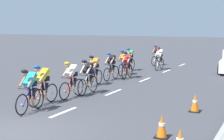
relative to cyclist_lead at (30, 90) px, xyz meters
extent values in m
plane|color=#424247|center=(1.07, -2.13, -0.79)|extent=(160.00, 160.00, 0.00)
cube|color=white|center=(1.07, 0.45, -0.78)|extent=(0.14, 1.60, 0.01)
cube|color=white|center=(1.07, 4.45, -0.78)|extent=(0.14, 1.60, 0.01)
cube|color=white|center=(1.07, 8.45, -0.78)|extent=(0.14, 1.60, 0.01)
cube|color=white|center=(1.07, 12.45, -0.78)|extent=(0.14, 1.60, 0.01)
cube|color=white|center=(1.07, 16.45, -0.78)|extent=(0.14, 1.60, 0.01)
torus|color=black|center=(0.05, -0.48, -0.42)|extent=(0.11, 0.72, 0.72)
cylinder|color=#99999E|center=(0.05, -0.48, -0.42)|extent=(0.07, 0.07, 0.06)
torus|color=black|center=(-0.05, 0.52, -0.42)|extent=(0.11, 0.72, 0.72)
cylinder|color=#99999E|center=(-0.05, 0.52, -0.42)|extent=(0.07, 0.07, 0.06)
cylinder|color=#1E1E99|center=(0.00, -0.03, 0.11)|extent=(0.09, 0.55, 0.04)
cylinder|color=#1E1E99|center=(0.02, -0.20, -0.21)|extent=(0.09, 0.48, 0.63)
cylinder|color=#1E1E99|center=(-0.02, 0.17, -0.19)|extent=(0.04, 0.04, 0.65)
cylinder|color=black|center=(0.04, -0.38, 0.09)|extent=(0.42, 0.07, 0.03)
cube|color=black|center=(-0.02, 0.17, 0.15)|extent=(0.12, 0.23, 0.05)
cube|color=#19B2B7|center=(0.00, 0.05, 0.35)|extent=(0.33, 0.56, 0.47)
cube|color=black|center=(-0.02, 0.16, 0.19)|extent=(0.30, 0.23, 0.18)
cylinder|color=black|center=(0.08, 0.12, -0.15)|extent=(0.13, 0.23, 0.40)
cylinder|color=#9E7051|center=(0.09, 0.04, -0.41)|extent=(0.10, 0.16, 0.36)
cylinder|color=black|center=(-0.10, 0.10, -0.15)|extent=(0.13, 0.18, 0.40)
cylinder|color=#9E7051|center=(-0.09, 0.02, -0.41)|extent=(0.10, 0.13, 0.36)
cylinder|color=#9E7051|center=(0.18, -0.15, 0.30)|extent=(0.11, 0.41, 0.35)
cylinder|color=#9E7051|center=(-0.14, -0.18, 0.30)|extent=(0.11, 0.41, 0.35)
sphere|color=#9E7051|center=(0.02, -0.25, 0.59)|extent=(0.19, 0.19, 0.19)
ellipsoid|color=black|center=(0.03, -0.26, 0.66)|extent=(0.26, 0.33, 0.24)
torus|color=black|center=(-0.33, 0.64, -0.42)|extent=(0.09, 0.73, 0.72)
cylinder|color=#99999E|center=(-0.33, 0.64, -0.42)|extent=(0.06, 0.06, 0.06)
torus|color=black|center=(-0.27, 1.64, -0.42)|extent=(0.09, 0.73, 0.72)
cylinder|color=#99999E|center=(-0.27, 1.64, -0.42)|extent=(0.06, 0.06, 0.06)
cylinder|color=#B21919|center=(-0.31, 1.09, 0.11)|extent=(0.07, 0.55, 0.04)
cylinder|color=#B21919|center=(-0.32, 0.91, -0.21)|extent=(0.07, 0.48, 0.63)
cylinder|color=#B21919|center=(-0.29, 1.29, -0.19)|extent=(0.04, 0.04, 0.65)
cylinder|color=black|center=(-0.33, 0.74, 0.09)|extent=(0.42, 0.05, 0.03)
cube|color=black|center=(-0.29, 1.29, 0.15)|extent=(0.11, 0.23, 0.05)
cube|color=yellow|center=(-0.30, 1.16, 0.35)|extent=(0.31, 0.56, 0.47)
cube|color=black|center=(-0.29, 1.28, 0.19)|extent=(0.29, 0.22, 0.18)
cylinder|color=black|center=(-0.21, 1.22, -0.15)|extent=(0.12, 0.23, 0.40)
cylinder|color=tan|center=(-0.21, 1.14, -0.41)|extent=(0.10, 0.16, 0.36)
cylinder|color=black|center=(-0.39, 1.23, -0.15)|extent=(0.12, 0.18, 0.40)
cylinder|color=tan|center=(-0.39, 1.15, -0.41)|extent=(0.10, 0.13, 0.36)
cylinder|color=tan|center=(-0.15, 0.94, 0.30)|extent=(0.10, 0.41, 0.35)
cylinder|color=tan|center=(-0.47, 0.96, 0.30)|extent=(0.10, 0.41, 0.35)
sphere|color=tan|center=(-0.32, 0.86, 0.59)|extent=(0.19, 0.19, 0.19)
ellipsoid|color=blue|center=(-0.32, 0.85, 0.66)|extent=(0.25, 0.33, 0.24)
torus|color=black|center=(-0.01, 2.15, -0.42)|extent=(0.08, 0.73, 0.72)
cylinder|color=#99999E|center=(-0.01, 2.15, -0.42)|extent=(0.06, 0.06, 0.06)
torus|color=black|center=(0.04, 3.15, -0.42)|extent=(0.08, 0.73, 0.72)
cylinder|color=#99999E|center=(0.04, 3.15, -0.42)|extent=(0.06, 0.06, 0.06)
cylinder|color=#B21919|center=(0.01, 2.60, 0.11)|extent=(0.06, 0.55, 0.04)
cylinder|color=#B21919|center=(0.01, 2.42, -0.21)|extent=(0.06, 0.48, 0.63)
cylinder|color=#B21919|center=(0.02, 2.80, -0.19)|extent=(0.04, 0.04, 0.65)
cylinder|color=black|center=(0.00, 2.25, 0.09)|extent=(0.42, 0.05, 0.03)
cube|color=black|center=(0.02, 2.80, 0.15)|extent=(0.11, 0.22, 0.05)
cube|color=white|center=(0.02, 2.67, 0.35)|extent=(0.31, 0.56, 0.46)
cube|color=black|center=(0.02, 2.79, 0.19)|extent=(0.29, 0.21, 0.18)
cylinder|color=black|center=(0.11, 2.74, -0.15)|extent=(0.12, 0.23, 0.40)
cylinder|color=tan|center=(0.11, 2.66, -0.41)|extent=(0.10, 0.16, 0.36)
cylinder|color=black|center=(-0.07, 2.74, -0.15)|extent=(0.12, 0.17, 0.40)
cylinder|color=tan|center=(-0.07, 2.66, -0.41)|extent=(0.10, 0.13, 0.36)
cylinder|color=tan|center=(0.17, 2.45, 0.30)|extent=(0.10, 0.40, 0.35)
cylinder|color=tan|center=(-0.15, 2.47, 0.30)|extent=(0.10, 0.40, 0.35)
sphere|color=tan|center=(0.00, 2.38, 0.59)|extent=(0.19, 0.19, 0.19)
ellipsoid|color=yellow|center=(0.00, 2.37, 0.66)|extent=(0.25, 0.33, 0.24)
torus|color=black|center=(0.21, 3.14, -0.42)|extent=(0.05, 0.72, 0.72)
cylinder|color=#99999E|center=(0.21, 3.14, -0.42)|extent=(0.06, 0.06, 0.06)
torus|color=black|center=(0.21, 4.14, -0.42)|extent=(0.05, 0.72, 0.72)
cylinder|color=#99999E|center=(0.21, 4.14, -0.42)|extent=(0.06, 0.06, 0.06)
cylinder|color=silver|center=(0.21, 3.59, 0.11)|extent=(0.04, 0.55, 0.04)
cylinder|color=silver|center=(0.21, 3.42, -0.21)|extent=(0.04, 0.48, 0.63)
cylinder|color=silver|center=(0.21, 3.79, -0.19)|extent=(0.04, 0.04, 0.65)
cylinder|color=black|center=(0.21, 3.24, 0.09)|extent=(0.42, 0.03, 0.03)
cube|color=black|center=(0.21, 3.79, 0.15)|extent=(0.10, 0.22, 0.05)
cube|color=black|center=(0.21, 3.67, 0.35)|extent=(0.28, 0.54, 0.46)
cube|color=black|center=(0.21, 3.78, 0.19)|extent=(0.28, 0.20, 0.18)
cylinder|color=black|center=(0.30, 3.73, -0.15)|extent=(0.11, 0.22, 0.40)
cylinder|color=beige|center=(0.30, 3.65, -0.41)|extent=(0.09, 0.15, 0.36)
cylinder|color=black|center=(0.12, 3.73, -0.15)|extent=(0.11, 0.17, 0.40)
cylinder|color=beige|center=(0.12, 3.65, -0.41)|extent=(0.09, 0.12, 0.36)
cylinder|color=beige|center=(0.37, 3.45, 0.30)|extent=(0.08, 0.40, 0.35)
cylinder|color=beige|center=(0.05, 3.45, 0.30)|extent=(0.08, 0.40, 0.35)
sphere|color=beige|center=(0.21, 3.37, 0.59)|extent=(0.19, 0.19, 0.19)
ellipsoid|color=black|center=(0.21, 3.36, 0.66)|extent=(0.23, 0.31, 0.24)
torus|color=black|center=(-0.54, 5.11, -0.42)|extent=(0.06, 0.72, 0.72)
cylinder|color=#99999E|center=(-0.54, 5.11, -0.42)|extent=(0.06, 0.06, 0.06)
torus|color=black|center=(-0.56, 6.11, -0.42)|extent=(0.06, 0.72, 0.72)
cylinder|color=#99999E|center=(-0.56, 6.11, -0.42)|extent=(0.06, 0.06, 0.06)
cylinder|color=#1E1E99|center=(-0.55, 5.56, 0.11)|extent=(0.05, 0.55, 0.04)
cylinder|color=#1E1E99|center=(-0.55, 5.39, -0.21)|extent=(0.05, 0.48, 0.63)
cylinder|color=#1E1E99|center=(-0.56, 5.76, -0.19)|extent=(0.04, 0.04, 0.65)
cylinder|color=black|center=(-0.54, 5.21, 0.09)|extent=(0.42, 0.04, 0.03)
cube|color=black|center=(-0.56, 5.76, 0.15)|extent=(0.10, 0.22, 0.05)
cube|color=orange|center=(-0.55, 5.64, 0.35)|extent=(0.29, 0.56, 0.44)
cube|color=black|center=(-0.56, 5.75, 0.19)|extent=(0.28, 0.21, 0.18)
cylinder|color=black|center=(-0.46, 5.70, -0.15)|extent=(0.11, 0.23, 0.40)
cylinder|color=tan|center=(-0.46, 5.62, -0.41)|extent=(0.09, 0.16, 0.36)
cylinder|color=black|center=(-0.64, 5.70, -0.15)|extent=(0.11, 0.17, 0.40)
cylinder|color=tan|center=(-0.64, 5.62, -0.41)|extent=(0.09, 0.12, 0.36)
cylinder|color=tan|center=(-0.39, 5.43, 0.30)|extent=(0.08, 0.40, 0.35)
cylinder|color=tan|center=(-0.71, 5.42, 0.30)|extent=(0.08, 0.40, 0.35)
sphere|color=tan|center=(-0.55, 5.34, 0.59)|extent=(0.19, 0.19, 0.19)
ellipsoid|color=black|center=(-0.55, 5.33, 0.66)|extent=(0.24, 0.32, 0.24)
torus|color=black|center=(-0.59, 7.05, -0.42)|extent=(0.08, 0.73, 0.72)
cylinder|color=#99999E|center=(-0.59, 7.05, -0.42)|extent=(0.06, 0.06, 0.06)
torus|color=black|center=(-0.55, 8.05, -0.42)|extent=(0.08, 0.73, 0.72)
cylinder|color=#99999E|center=(-0.55, 8.05, -0.42)|extent=(0.06, 0.06, 0.06)
cylinder|color=black|center=(-0.57, 7.50, 0.11)|extent=(0.06, 0.55, 0.04)
cylinder|color=black|center=(-0.58, 7.33, -0.21)|extent=(0.06, 0.48, 0.63)
cylinder|color=black|center=(-0.56, 7.70, -0.19)|extent=(0.04, 0.04, 0.65)
cylinder|color=black|center=(-0.59, 7.15, 0.09)|extent=(0.42, 0.05, 0.03)
cube|color=black|center=(-0.56, 7.70, 0.15)|extent=(0.11, 0.22, 0.05)
cube|color=black|center=(-0.57, 7.58, 0.35)|extent=(0.30, 0.55, 0.47)
cube|color=black|center=(-0.56, 7.69, 0.19)|extent=(0.29, 0.21, 0.18)
cylinder|color=black|center=(-0.47, 7.64, -0.15)|extent=(0.12, 0.23, 0.40)
cylinder|color=tan|center=(-0.48, 7.56, -0.41)|extent=(0.10, 0.16, 0.36)
cylinder|color=black|center=(-0.65, 7.65, -0.15)|extent=(0.12, 0.17, 0.40)
cylinder|color=tan|center=(-0.66, 7.57, -0.41)|extent=(0.10, 0.13, 0.36)
cylinder|color=tan|center=(-0.42, 7.36, 0.30)|extent=(0.09, 0.40, 0.35)
cylinder|color=tan|center=(-0.74, 7.37, 0.30)|extent=(0.09, 0.40, 0.35)
sphere|color=tan|center=(-0.58, 7.28, 0.59)|extent=(0.19, 0.19, 0.19)
ellipsoid|color=blue|center=(-0.58, 7.27, 0.66)|extent=(0.24, 0.32, 0.24)
torus|color=black|center=(-0.69, 9.08, -0.42)|extent=(0.10, 0.73, 0.72)
cylinder|color=#99999E|center=(-0.69, 9.08, -0.42)|extent=(0.06, 0.06, 0.06)
torus|color=black|center=(-0.77, 10.07, -0.42)|extent=(0.10, 0.73, 0.72)
cylinder|color=#99999E|center=(-0.77, 10.07, -0.42)|extent=(0.06, 0.06, 0.06)
cylinder|color=#1E1E99|center=(-0.73, 9.52, 0.11)|extent=(0.08, 0.55, 0.04)
cylinder|color=#1E1E99|center=(-0.71, 9.35, -0.21)|extent=(0.08, 0.48, 0.63)
cylinder|color=#1E1E99|center=(-0.74, 9.72, -0.19)|extent=(0.04, 0.04, 0.65)
cylinder|color=black|center=(-0.70, 9.17, 0.09)|extent=(0.42, 0.06, 0.03)
cube|color=black|center=(-0.74, 9.72, 0.15)|extent=(0.12, 0.23, 0.05)
cube|color=orange|center=(-0.73, 9.60, 0.35)|extent=(0.32, 0.56, 0.47)
cube|color=black|center=(-0.74, 9.71, 0.19)|extent=(0.30, 0.22, 0.18)
cylinder|color=black|center=(-0.65, 9.67, -0.15)|extent=(0.13, 0.23, 0.40)
cylinder|color=#9E7051|center=(-0.64, 9.59, -0.41)|extent=(0.10, 0.16, 0.36)
cylinder|color=black|center=(-0.83, 9.66, -0.15)|extent=(0.12, 0.18, 0.40)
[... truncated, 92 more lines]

